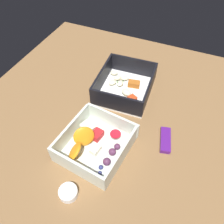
{
  "coord_description": "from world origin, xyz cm",
  "views": [
    {
      "loc": [
        33.98,
        13.28,
        47.82
      ],
      "look_at": [
        -0.39,
        -1.47,
        4.0
      ],
      "focal_mm": 35.4,
      "sensor_mm": 36.0,
      "label": 1
    }
  ],
  "objects_px": {
    "candy_bar": "(165,140)",
    "pasta_container": "(125,87)",
    "paper_cup_liner": "(68,193)",
    "fruit_bowl": "(95,144)"
  },
  "relations": [
    {
      "from": "candy_bar",
      "to": "paper_cup_liner",
      "type": "relative_size",
      "value": 1.81
    },
    {
      "from": "fruit_bowl",
      "to": "paper_cup_liner",
      "type": "xyz_separation_m",
      "value": [
        0.12,
        -0.0,
        -0.01
      ]
    },
    {
      "from": "pasta_container",
      "to": "candy_bar",
      "type": "distance_m",
      "value": 0.2
    },
    {
      "from": "candy_bar",
      "to": "pasta_container",
      "type": "bearing_deg",
      "value": -128.64
    },
    {
      "from": "pasta_container",
      "to": "fruit_bowl",
      "type": "xyz_separation_m",
      "value": [
        0.21,
        0.01,
        -0.0
      ]
    },
    {
      "from": "pasta_container",
      "to": "fruit_bowl",
      "type": "height_order",
      "value": "pasta_container"
    },
    {
      "from": "pasta_container",
      "to": "paper_cup_liner",
      "type": "relative_size",
      "value": 4.65
    },
    {
      "from": "pasta_container",
      "to": "paper_cup_liner",
      "type": "bearing_deg",
      "value": -2.84
    },
    {
      "from": "candy_bar",
      "to": "paper_cup_liner",
      "type": "xyz_separation_m",
      "value": [
        0.21,
        -0.15,
        0.0
      ]
    },
    {
      "from": "fruit_bowl",
      "to": "candy_bar",
      "type": "relative_size",
      "value": 2.43
    }
  ]
}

